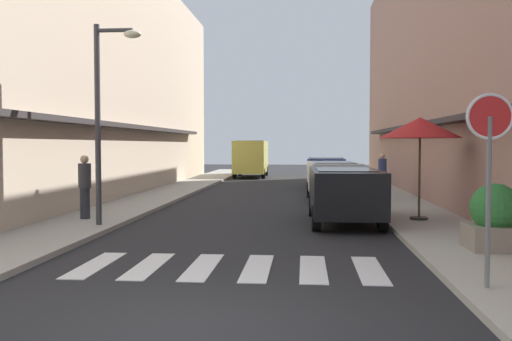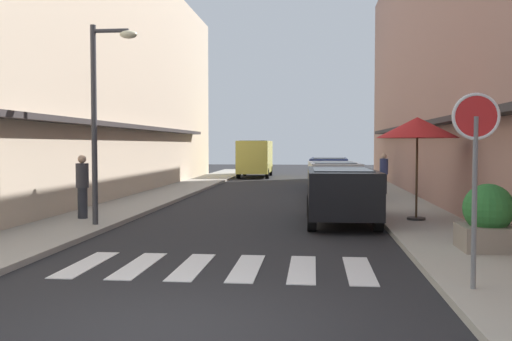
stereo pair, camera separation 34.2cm
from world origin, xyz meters
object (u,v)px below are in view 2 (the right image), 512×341
at_px(parked_car_far, 329,169).
at_px(pedestrian_walking_far, 384,173).
at_px(round_street_sign, 476,139).
at_px(parked_car_mid, 333,177).
at_px(pedestrian_walking_near, 82,185).
at_px(delivery_van, 255,156).
at_px(parked_car_near, 341,189).
at_px(planter_corner, 488,219).
at_px(street_lamp, 102,102).
at_px(cafe_umbrella, 417,128).

height_order(parked_car_far, pedestrian_walking_far, pedestrian_walking_far).
bearing_deg(round_street_sign, pedestrian_walking_far, 87.71).
xyz_separation_m(parked_car_mid, pedestrian_walking_near, (-6.95, -6.62, 0.10)).
bearing_deg(parked_car_mid, parked_car_far, 90.00).
relative_size(delivery_van, pedestrian_walking_near, 3.17).
bearing_deg(pedestrian_walking_far, round_street_sign, -107.66).
xyz_separation_m(parked_car_near, planter_corner, (2.55, -4.22, -0.22)).
xyz_separation_m(parked_car_near, parked_car_mid, (0.00, 6.12, -0.00)).
xyz_separation_m(parked_car_near, parked_car_far, (0.00, 12.87, -0.00)).
height_order(parked_car_near, street_lamp, street_lamp).
relative_size(parked_car_mid, planter_corner, 3.36).
bearing_deg(cafe_umbrella, delivery_van, 106.82).
xyz_separation_m(delivery_van, planter_corner, (7.08, -25.86, -0.70)).
height_order(parked_car_mid, street_lamp, street_lamp).
relative_size(parked_car_near, delivery_van, 0.82).
relative_size(parked_car_far, cafe_umbrella, 1.60).
xyz_separation_m(cafe_umbrella, pedestrian_walking_far, (0.11, 8.01, -1.57)).
bearing_deg(planter_corner, round_street_sign, -109.62).
relative_size(parked_car_far, planter_corner, 3.47).
relative_size(parked_car_near, planter_corner, 3.52).
xyz_separation_m(delivery_van, street_lamp, (-1.44, -23.24, 1.77)).
height_order(parked_car_mid, planter_corner, parked_car_mid).
xyz_separation_m(round_street_sign, street_lamp, (-7.44, 5.65, 0.98)).
bearing_deg(pedestrian_walking_near, parked_car_far, 112.88).
distance_m(round_street_sign, pedestrian_walking_far, 15.41).
relative_size(street_lamp, planter_corner, 3.93).
bearing_deg(round_street_sign, pedestrian_walking_near, 141.34).
bearing_deg(street_lamp, pedestrian_walking_far, 50.30).
bearing_deg(parked_car_mid, planter_corner, -76.13).
relative_size(street_lamp, cafe_umbrella, 1.82).
xyz_separation_m(pedestrian_walking_near, pedestrian_walking_far, (9.04, 8.61, -0.04)).
bearing_deg(parked_car_mid, cafe_umbrella, -71.78).
bearing_deg(cafe_umbrella, parked_car_far, 98.82).
height_order(parked_car_mid, round_street_sign, round_street_sign).
distance_m(delivery_van, street_lamp, 23.35).
bearing_deg(delivery_van, parked_car_far, -62.70).
relative_size(round_street_sign, cafe_umbrella, 0.99).
relative_size(delivery_van, round_street_sign, 2.01).
bearing_deg(parked_car_mid, pedestrian_walking_near, -136.39).
xyz_separation_m(delivery_van, round_street_sign, (6.00, -28.89, 0.79)).
bearing_deg(pedestrian_walking_near, cafe_umbrella, 54.21).
relative_size(round_street_sign, street_lamp, 0.55).
bearing_deg(parked_car_far, pedestrian_walking_far, -66.31).
height_order(parked_car_near, pedestrian_walking_near, pedestrian_walking_near).
relative_size(round_street_sign, pedestrian_walking_far, 1.65).
xyz_separation_m(parked_car_far, pedestrian_walking_far, (2.09, -4.76, 0.06)).
bearing_deg(pedestrian_walking_far, pedestrian_walking_near, -151.77).
height_order(pedestrian_walking_near, pedestrian_walking_far, pedestrian_walking_near).
height_order(parked_car_near, pedestrian_walking_far, pedestrian_walking_far).
height_order(parked_car_far, pedestrian_walking_near, pedestrian_walking_near).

